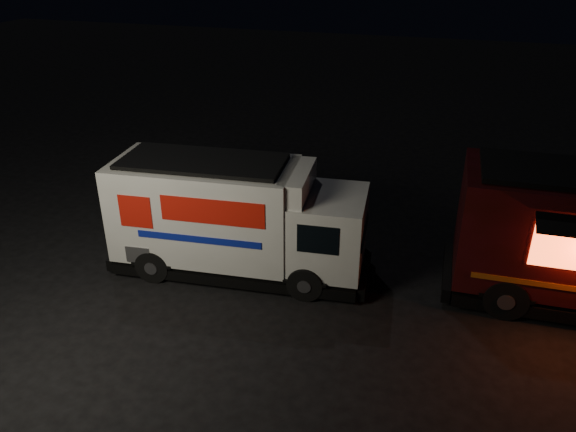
# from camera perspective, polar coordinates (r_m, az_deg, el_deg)

# --- Properties ---
(ground) EXTENTS (80.00, 80.00, 0.00)m
(ground) POSITION_cam_1_polar(r_m,az_deg,el_deg) (12.92, -4.49, -9.36)
(ground) COLOR black
(ground) RESTS_ON ground
(white_truck) EXTENTS (6.55, 2.76, 2.89)m
(white_truck) POSITION_cam_1_polar(r_m,az_deg,el_deg) (13.65, -4.95, -0.17)
(white_truck) COLOR silver
(white_truck) RESTS_ON ground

